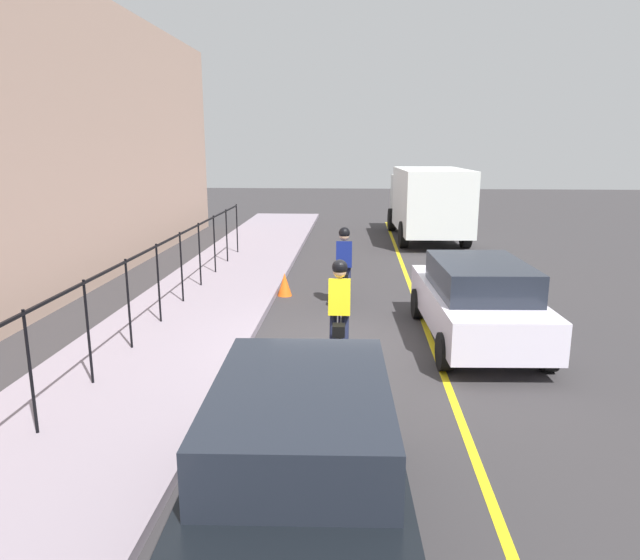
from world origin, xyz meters
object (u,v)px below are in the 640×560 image
object	(u,v)px
parked_sedan_rear	(301,468)
patrol_sedan	(477,300)
cyclist_follow	(339,314)
box_truck_background	(428,200)
cyclist_lead	(344,267)
traffic_cone_near	(285,284)

from	to	relation	value
parked_sedan_rear	patrol_sedan	bearing A→B (deg)	153.41
cyclist_follow	box_truck_background	size ratio (longest dim) A/B	0.27
parked_sedan_rear	box_truck_background	xyz separation A→B (m)	(18.24, -3.24, 0.73)
patrol_sedan	parked_sedan_rear	xyz separation A→B (m)	(-6.01, 2.74, 0.00)
cyclist_lead	box_truck_background	xyz separation A→B (m)	(9.78, -3.04, 0.64)
box_truck_background	cyclist_follow	bearing A→B (deg)	165.11
box_truck_background	traffic_cone_near	size ratio (longest dim) A/B	11.83
cyclist_follow	parked_sedan_rear	world-z (taller)	cyclist_follow
parked_sedan_rear	traffic_cone_near	world-z (taller)	parked_sedan_rear
patrol_sedan	traffic_cone_near	world-z (taller)	patrol_sedan
patrol_sedan	box_truck_background	size ratio (longest dim) A/B	0.66
box_truck_background	traffic_cone_near	bearing A→B (deg)	151.06
cyclist_lead	parked_sedan_rear	world-z (taller)	cyclist_lead
cyclist_lead	parked_sedan_rear	size ratio (longest dim) A/B	0.41
patrol_sedan	box_truck_background	world-z (taller)	box_truck_background
cyclist_follow	patrol_sedan	distance (m)	2.88
cyclist_lead	patrol_sedan	xyz separation A→B (m)	(-2.45, -2.54, -0.09)
cyclist_lead	box_truck_background	distance (m)	10.26
parked_sedan_rear	traffic_cone_near	size ratio (longest dim) A/B	7.76
cyclist_lead	traffic_cone_near	distance (m)	1.78
cyclist_lead	parked_sedan_rear	xyz separation A→B (m)	(-8.46, 0.20, -0.09)
cyclist_follow	cyclist_lead	bearing A→B (deg)	-0.09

